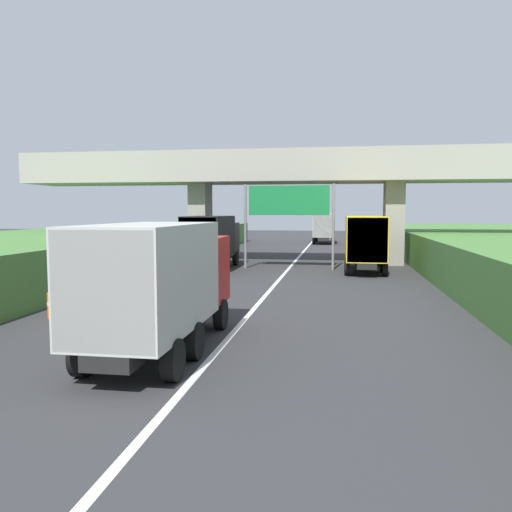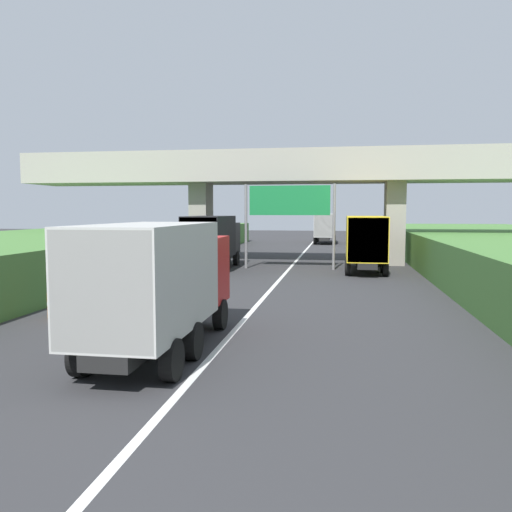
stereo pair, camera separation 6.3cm
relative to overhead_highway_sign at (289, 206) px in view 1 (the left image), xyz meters
name	(u,v)px [view 1 (the left image)]	position (x,y,z in m)	size (l,w,h in m)	color
lane_centre_stripe	(282,276)	(0.00, -3.64, -4.06)	(0.20, 101.85, 0.01)	white
overpass_bridge	(294,179)	(0.00, 4.09, 1.98)	(40.00, 4.80, 7.99)	#9E998E
overhead_highway_sign	(289,206)	(0.00, 0.00, 0.00)	(5.88, 0.18, 5.49)	slate
truck_orange	(324,227)	(1.51, 27.15, -2.13)	(2.44, 7.30, 3.44)	black
truck_yellow	(364,240)	(4.78, -0.57, -2.13)	(2.44, 7.30, 3.44)	black
truck_red	(161,280)	(-1.46, -20.17, -2.13)	(2.44, 7.30, 3.44)	black
truck_black	(212,239)	(-4.83, -1.06, -2.13)	(2.44, 7.30, 3.44)	black
construction_barrel_2	(56,305)	(-6.62, -16.60, -3.61)	(0.57, 0.57, 0.90)	orange
construction_barrel_3	(122,283)	(-6.56, -11.11, -3.61)	(0.57, 0.57, 0.90)	orange
construction_barrel_4	(163,270)	(-6.54, -5.62, -3.61)	(0.57, 0.57, 0.90)	orange
construction_barrel_5	(188,261)	(-6.73, -0.13, -3.61)	(0.57, 0.57, 0.90)	orange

